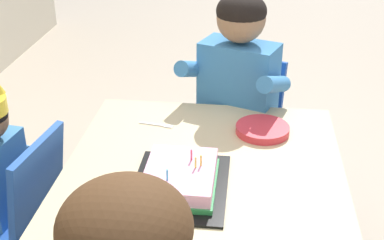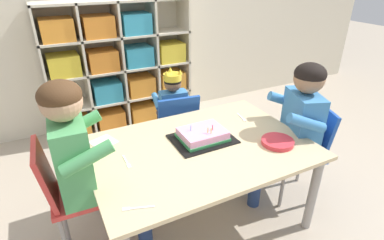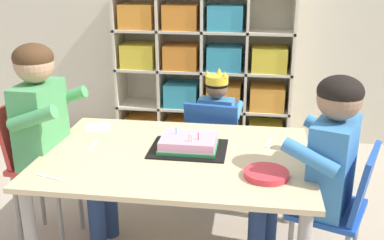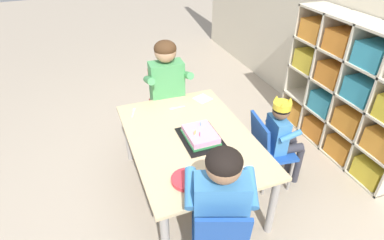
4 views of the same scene
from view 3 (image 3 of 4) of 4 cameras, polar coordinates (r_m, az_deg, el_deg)
name	(u,v)px [view 3 (image 3 of 4)]	position (r m, az deg, el deg)	size (l,w,h in m)	color
storage_cubby_shelf	(203,75)	(3.64, 1.42, 5.66)	(1.38, 0.31, 1.24)	beige
activity_table	(177,166)	(2.22, -1.95, -5.80)	(1.28, 0.89, 0.56)	#D1B789
classroom_chair_blue	(214,142)	(2.82, 2.72, -2.72)	(0.38, 0.35, 0.65)	#1E4CA8
child_with_crown	(218,117)	(2.87, 3.23, 0.41)	(0.32, 0.32, 0.82)	#3D7FBC
classroom_chair_adult_side	(35,159)	(2.50, -18.99, -4.66)	(0.33, 0.31, 0.77)	red
adult_helper_seated	(52,124)	(2.37, -17.05, -0.52)	(0.44, 0.41, 1.07)	#4C9E5B
classroom_chair_guest_side	(341,205)	(2.18, 18.11, -10.05)	(0.42, 0.41, 0.68)	#1E4CA8
guest_at_table_side	(319,159)	(2.11, 15.64, -4.72)	(0.49, 0.47, 0.99)	#3D7FBC
birthday_cake_on_tray	(189,144)	(2.23, -0.44, -3.06)	(0.37, 0.29, 0.10)	black
paper_plate_stack	(266,174)	(1.99, 9.28, -6.68)	(0.19, 0.19, 0.03)	#DB333D
paper_napkin_square	(98,127)	(2.59, -11.71, -0.85)	(0.13, 0.13, 0.00)	white
fork_at_table_front_edge	(268,143)	(2.35, 9.47, -2.88)	(0.04, 0.13, 0.00)	white
fork_near_cake_tray	(92,146)	(2.33, -12.39, -3.19)	(0.02, 0.13, 0.00)	white
fork_beside_plate_stack	(49,177)	(2.06, -17.44, -6.83)	(0.14, 0.06, 0.00)	white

